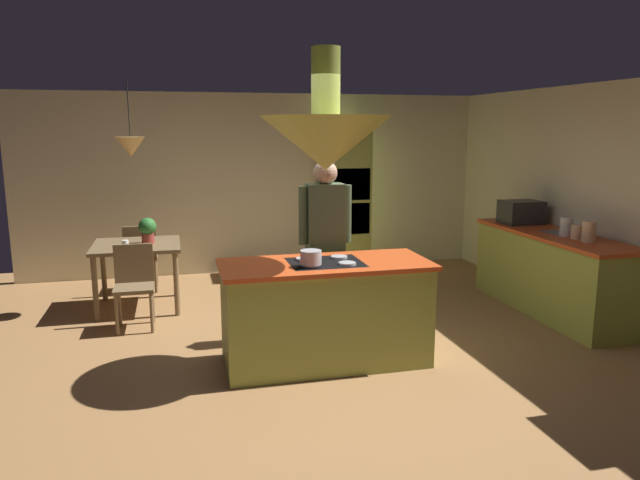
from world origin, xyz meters
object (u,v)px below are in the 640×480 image
Objects in this scene: cup_on_table at (125,244)px; canister_flour at (589,232)px; oven_tower at (343,198)px; canister_tea at (566,227)px; dining_table at (137,253)px; chair_by_back_wall at (141,253)px; person_at_island at (325,237)px; chair_facing_island at (134,280)px; cooking_pot_on_cooktop at (311,257)px; microwave_on_counter at (521,212)px; potted_plant_on_table at (148,229)px; canister_sugar at (577,232)px; kitchen_island at (325,312)px.

cup_on_table is 4.92m from canister_flour.
canister_tea is at bearing -56.62° from oven_tower.
chair_by_back_wall is at bearing 90.00° from dining_table.
chair_facing_island is at bearing 158.36° from person_at_island.
chair_facing_island is 1.37m from chair_by_back_wall.
cup_on_table is 2.59m from cooking_pot_on_cooktop.
oven_tower is 12.00× the size of cooking_pot_on_cooktop.
dining_table is at bearing -157.79° from oven_tower.
microwave_on_counter is at bearing -7.91° from dining_table.
person_at_island is at bearing -39.10° from potted_plant_on_table.
chair_by_back_wall is 5.84× the size of canister_sugar.
oven_tower is at bearing 33.17° from chair_facing_island.
person_at_island is 2.67m from canister_tea.
person_at_island is 2.70m from canister_flour.
oven_tower is 2.48× the size of chair_facing_island.
canister_sugar is 3.05m from cooking_pot_on_cooktop.
canister_tea is (2.84, 0.60, 0.56)m from kitchen_island.
kitchen_island is 6.11× the size of potted_plant_on_table.
oven_tower is 2.91m from potted_plant_on_table.
chair_facing_island is at bearing -179.29° from microwave_on_counter.
kitchen_island is at bearing 121.38° from chair_by_back_wall.
person_at_island reaches higher than cup_on_table.
dining_table is at bearing 90.00° from chair_by_back_wall.
canister_flour is at bearing -14.46° from chair_facing_island.
chair_facing_island is (-2.80, -1.83, -0.58)m from oven_tower.
potted_plant_on_table is 0.65× the size of microwave_on_counter.
canister_tea is at bearing 13.72° from cooking_pot_on_cooktop.
person_at_island is at bearing -31.24° from cup_on_table.
canister_sugar is (4.64, -1.44, 0.19)m from cup_on_table.
canister_flour is 3.02m from cooking_pot_on_cooktop.
oven_tower reaches higher than cup_on_table.
chair_facing_island reaches higher than cup_on_table.
cooking_pot_on_cooktop is at bearing -110.48° from oven_tower.
cooking_pot_on_cooktop is at bearing -140.91° from kitchen_island.
kitchen_island is at bearing -53.03° from potted_plant_on_table.
person_at_island is (0.17, 0.67, 0.56)m from kitchen_island.
microwave_on_counter is at bearing -7.93° from potted_plant_on_table.
cup_on_table is 4.82m from canister_tea.
microwave_on_counter is (4.41, -0.61, 0.13)m from potted_plant_on_table.
chair_facing_island is 2.90× the size of potted_plant_on_table.
potted_plant_on_table is (0.13, 0.67, 0.42)m from chair_facing_island.
potted_plant_on_table is 2.01× the size of canister_sugar.
kitchen_island is 2.96m from canister_tea.
cooking_pot_on_cooktop is (-0.16, -0.13, 0.54)m from kitchen_island.
cooking_pot_on_cooktop is (1.64, -2.00, 0.19)m from cup_on_table.
oven_tower is 3.39m from chair_facing_island.
canister_tea is at bearing -90.00° from microwave_on_counter.
canister_tea is at bearing -10.12° from chair_facing_island.
chair_by_back_wall is 0.83m from potted_plant_on_table.
kitchen_island is 2.91m from canister_flour.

